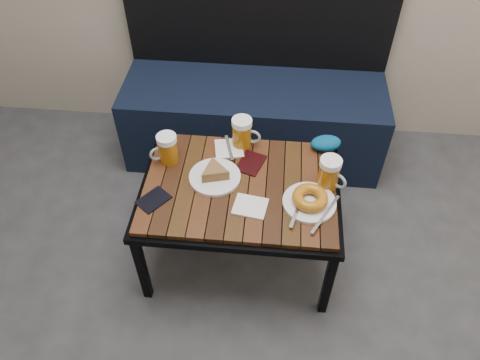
# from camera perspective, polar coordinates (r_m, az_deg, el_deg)

# --- Properties ---
(bench) EXTENTS (1.40, 0.50, 0.95)m
(bench) POSITION_cam_1_polar(r_m,az_deg,el_deg) (2.63, 1.72, 8.38)
(bench) COLOR black
(bench) RESTS_ON ground
(cafe_table) EXTENTS (0.84, 0.62, 0.47)m
(cafe_table) POSITION_cam_1_polar(r_m,az_deg,el_deg) (1.98, -0.00, -1.43)
(cafe_table) COLOR black
(cafe_table) RESTS_ON ground
(beer_mug_left) EXTENTS (0.13, 0.11, 0.14)m
(beer_mug_left) POSITION_cam_1_polar(r_m,az_deg,el_deg) (2.03, -8.87, 3.80)
(beer_mug_left) COLOR #9F5D0C
(beer_mug_left) RESTS_ON cafe_table
(beer_mug_centre) EXTENTS (0.14, 0.10, 0.14)m
(beer_mug_centre) POSITION_cam_1_polar(r_m,az_deg,el_deg) (2.08, 0.31, 5.79)
(beer_mug_centre) COLOR #9F5D0C
(beer_mug_centre) RESTS_ON cafe_table
(beer_mug_right) EXTENTS (0.13, 0.12, 0.14)m
(beer_mug_right) POSITION_cam_1_polar(r_m,az_deg,el_deg) (1.93, 10.86, 0.84)
(beer_mug_right) COLOR #9F5D0C
(beer_mug_right) RESTS_ON cafe_table
(plate_pie) EXTENTS (0.22, 0.22, 0.06)m
(plate_pie) POSITION_cam_1_polar(r_m,az_deg,el_deg) (1.96, -3.10, 0.72)
(plate_pie) COLOR white
(plate_pie) RESTS_ON cafe_table
(plate_bagel) EXTENTS (0.23, 0.27, 0.06)m
(plate_bagel) POSITION_cam_1_polar(r_m,az_deg,el_deg) (1.88, 8.50, -2.41)
(plate_bagel) COLOR white
(plate_bagel) RESTS_ON cafe_table
(napkin_left) EXTENTS (0.14, 0.16, 0.01)m
(napkin_left) POSITION_cam_1_polar(r_m,az_deg,el_deg) (2.10, -1.34, 3.86)
(napkin_left) COLOR white
(napkin_left) RESTS_ON cafe_table
(napkin_right) EXTENTS (0.15, 0.13, 0.01)m
(napkin_right) POSITION_cam_1_polar(r_m,az_deg,el_deg) (1.87, 1.25, -3.23)
(napkin_right) COLOR white
(napkin_right) RESTS_ON cafe_table
(passport_navy) EXTENTS (0.15, 0.15, 0.01)m
(passport_navy) POSITION_cam_1_polar(r_m,az_deg,el_deg) (1.92, -10.49, -2.39)
(passport_navy) COLOR black
(passport_navy) RESTS_ON cafe_table
(passport_burgundy) EXTENTS (0.14, 0.16, 0.01)m
(passport_burgundy) POSITION_cam_1_polar(r_m,az_deg,el_deg) (2.03, 1.33, 2.08)
(passport_burgundy) COLOR black
(passport_burgundy) RESTS_ON cafe_table
(knit_pouch) EXTENTS (0.16, 0.12, 0.06)m
(knit_pouch) POSITION_cam_1_polar(r_m,az_deg,el_deg) (2.12, 10.42, 4.45)
(knit_pouch) COLOR navy
(knit_pouch) RESTS_ON cafe_table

